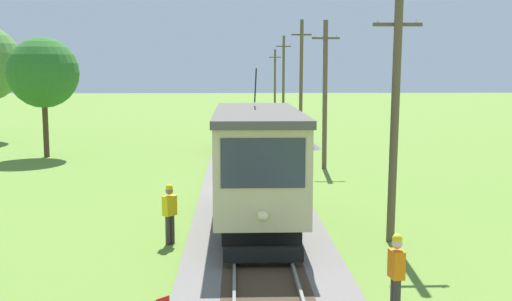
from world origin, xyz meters
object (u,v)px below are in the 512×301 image
object	(u,v)px
utility_pole_mid	(325,93)
utility_pole_distant	(283,79)
track_worker	(396,272)
red_tram	(257,162)
utility_pole_horizon	(275,81)
utility_pole_near_tram	(395,118)
tree_right_near	(43,73)
freight_car	(246,126)
second_worker	(170,211)
utility_pole_far	(301,80)
gravel_pile	(304,142)

from	to	relation	value
utility_pole_mid	utility_pole_distant	bearing A→B (deg)	90.00
track_worker	red_tram	bearing A→B (deg)	102.77
utility_pole_horizon	utility_pole_near_tram	bearing A→B (deg)	-90.00
utility_pole_near_tram	tree_right_near	distance (m)	24.20
red_tram	utility_pole_mid	distance (m)	12.98
utility_pole_mid	utility_pole_near_tram	bearing A→B (deg)	-90.00
utility_pole_near_tram	utility_pole_horizon	size ratio (longest dim) A/B	0.97
red_tram	utility_pole_near_tram	bearing A→B (deg)	-21.13
freight_car	second_worker	xyz separation A→B (m)	(-2.60, -21.08, -0.57)
utility_pole_mid	track_worker	world-z (taller)	utility_pole_mid
utility_pole_horizon	freight_car	bearing A→B (deg)	-96.93
utility_pole_near_tram	utility_pole_far	xyz separation A→B (m)	(0.00, 25.18, 0.65)
utility_pole_distant	red_tram	bearing A→B (deg)	-95.68
utility_pole_near_tram	gravel_pile	size ratio (longest dim) A/B	3.11
utility_pole_near_tram	utility_pole_horizon	distance (m)	53.27
second_worker	freight_car	bearing A→B (deg)	124.14
freight_car	utility_pole_distant	bearing A→B (deg)	78.76
gravel_pile	utility_pole_near_tram	bearing A→B (deg)	-89.59
tree_right_near	utility_pole_near_tram	bearing A→B (deg)	-49.69
freight_car	utility_pole_far	xyz separation A→B (m)	(3.91, 4.06, 2.78)
freight_car	track_worker	bearing A→B (deg)	-84.48
utility_pole_mid	second_worker	bearing A→B (deg)	-115.37
red_tram	utility_pole_far	bearing A→B (deg)	80.64
utility_pole_mid	tree_right_near	world-z (taller)	utility_pole_mid
freight_car	utility_pole_mid	world-z (taller)	utility_pole_mid
utility_pole_distant	gravel_pile	size ratio (longest dim) A/B	3.57
red_tram	utility_pole_mid	size ratio (longest dim) A/B	1.13
red_tram	gravel_pile	bearing A→B (deg)	79.47
freight_car	utility_pole_far	size ratio (longest dim) A/B	0.61
utility_pole_far	utility_pole_distant	distance (m)	15.61
utility_pole_distant	utility_pole_horizon	distance (m)	12.49
track_worker	utility_pole_distant	bearing A→B (deg)	81.02
track_worker	tree_right_near	size ratio (longest dim) A/B	0.26
second_worker	utility_pole_near_tram	bearing A→B (deg)	40.74
gravel_pile	track_worker	size ratio (longest dim) A/B	1.30
utility_pole_near_tram	second_worker	size ratio (longest dim) A/B	4.03
gravel_pile	second_worker	size ratio (longest dim) A/B	1.30
utility_pole_horizon	gravel_pile	size ratio (longest dim) A/B	3.19
utility_pole_near_tram	utility_pole_mid	distance (m)	13.77
red_tram	second_worker	distance (m)	3.22
utility_pole_mid	track_worker	size ratio (longest dim) A/B	4.23
utility_pole_far	tree_right_near	xyz separation A→B (m)	(-15.64, -6.75, 0.55)
red_tram	utility_pole_far	xyz separation A→B (m)	(3.90, 23.67, 2.14)
utility_pole_far	utility_pole_distant	bearing A→B (deg)	90.00
track_worker	utility_pole_far	bearing A→B (deg)	80.19
second_worker	tree_right_near	size ratio (longest dim) A/B	0.26
utility_pole_far	utility_pole_horizon	distance (m)	28.09
utility_pole_distant	utility_pole_mid	bearing A→B (deg)	-90.00
freight_car	track_worker	size ratio (longest dim) A/B	2.91
utility_pole_horizon	utility_pole_far	bearing A→B (deg)	-90.00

